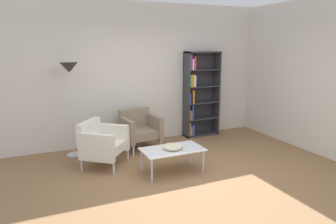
% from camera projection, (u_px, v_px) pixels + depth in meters
% --- Properties ---
extents(ground_plane, '(8.32, 8.32, 0.00)m').
position_uv_depth(ground_plane, '(193.00, 185.00, 4.70)').
color(ground_plane, olive).
extents(plaster_back_panel, '(6.40, 0.12, 2.90)m').
position_uv_depth(plaster_back_panel, '(138.00, 74.00, 6.58)').
color(plaster_back_panel, silver).
rests_on(plaster_back_panel, ground_plane).
extents(plaster_right_partition, '(0.12, 5.20, 2.90)m').
position_uv_depth(plaster_right_partition, '(309.00, 76.00, 6.06)').
color(plaster_right_partition, silver).
rests_on(plaster_right_partition, ground_plane).
extents(bookshelf_tall, '(0.80, 0.30, 1.90)m').
position_uv_depth(bookshelf_tall, '(198.00, 94.00, 7.04)').
color(bookshelf_tall, '#333338').
rests_on(bookshelf_tall, ground_plane).
extents(coffee_table_low, '(1.00, 0.56, 0.40)m').
position_uv_depth(coffee_table_low, '(172.00, 151.00, 5.09)').
color(coffee_table_low, silver).
rests_on(coffee_table_low, ground_plane).
extents(decorative_bowl, '(0.32, 0.32, 0.05)m').
position_uv_depth(decorative_bowl, '(172.00, 147.00, 5.07)').
color(decorative_bowl, beige).
rests_on(decorative_bowl, coffee_table_low).
extents(armchair_corner_red, '(0.79, 0.74, 0.78)m').
position_uv_depth(armchair_corner_red, '(139.00, 128.00, 6.25)').
color(armchair_corner_red, gray).
rests_on(armchair_corner_red, ground_plane).
extents(armchair_spare_guest, '(0.94, 0.95, 0.78)m').
position_uv_depth(armchair_spare_guest, '(101.00, 142.00, 5.36)').
color(armchair_spare_guest, white).
rests_on(armchair_spare_guest, ground_plane).
extents(floor_lamp_torchiere, '(0.32, 0.32, 1.74)m').
position_uv_depth(floor_lamp_torchiere, '(70.00, 79.00, 5.63)').
color(floor_lamp_torchiere, silver).
rests_on(floor_lamp_torchiere, ground_plane).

